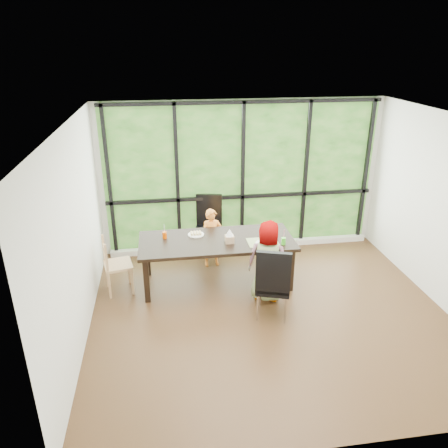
{
  "coord_description": "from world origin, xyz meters",
  "views": [
    {
      "loc": [
        -1.41,
        -5.03,
        3.58
      ],
      "look_at": [
        -0.53,
        0.87,
        1.05
      ],
      "focal_mm": 34.74,
      "sensor_mm": 36.0,
      "label": 1
    }
  ],
  "objects": [
    {
      "name": "ground",
      "position": [
        0.0,
        0.0,
        0.0
      ],
      "size": [
        5.0,
        5.0,
        0.0
      ],
      "primitive_type": "plane",
      "color": "black",
      "rests_on": "ground"
    },
    {
      "name": "tissue",
      "position": [
        -0.45,
        0.85,
        0.92
      ],
      "size": [
        0.12,
        0.12,
        0.11
      ],
      "primitive_type": "cone",
      "color": "white",
      "rests_on": "tissue_box"
    },
    {
      "name": "crepe_rolls_far",
      "position": [
        -0.93,
        1.2,
        0.78
      ],
      "size": [
        0.2,
        0.12,
        0.04
      ],
      "primitive_type": null,
      "color": "tan",
      "rests_on": "plate_far"
    },
    {
      "name": "chair_window_leather",
      "position": [
        -0.65,
        1.98,
        0.54
      ],
      "size": [
        0.55,
        0.55,
        1.08
      ],
      "primitive_type": "cube",
      "rotation": [
        0.0,
        0.0,
        -0.21
      ],
      "color": "black",
      "rests_on": "ground"
    },
    {
      "name": "orange_cup",
      "position": [
        -1.42,
        1.15,
        0.8
      ],
      "size": [
        0.07,
        0.07,
        0.11
      ],
      "primitive_type": "cylinder",
      "color": "#DD4B00",
      "rests_on": "dining_table"
    },
    {
      "name": "plate_far",
      "position": [
        -0.93,
        1.2,
        0.76
      ],
      "size": [
        0.25,
        0.25,
        0.02
      ],
      "primitive_type": "cylinder",
      "color": "white",
      "rests_on": "dining_table"
    },
    {
      "name": "green_cup",
      "position": [
        0.34,
        0.67,
        0.8
      ],
      "size": [
        0.07,
        0.07,
        0.11
      ],
      "primitive_type": "cylinder",
      "color": "green",
      "rests_on": "dining_table"
    },
    {
      "name": "placemat",
      "position": [
        0.05,
        0.78,
        0.75
      ],
      "size": [
        0.46,
        0.34,
        0.01
      ],
      "primitive_type": "cube",
      "color": "tan",
      "rests_on": "dining_table"
    },
    {
      "name": "tissue_box",
      "position": [
        -0.45,
        0.85,
        0.81
      ],
      "size": [
        0.13,
        0.13,
        0.11
      ],
      "primitive_type": "cube",
      "color": "tan",
      "rests_on": "dining_table"
    },
    {
      "name": "back_wall",
      "position": [
        0.0,
        2.25,
        1.35
      ],
      "size": [
        5.0,
        0.0,
        5.0
      ],
      "primitive_type": "plane",
      "rotation": [
        1.57,
        0.0,
        0.0
      ],
      "color": "silver",
      "rests_on": "ground"
    },
    {
      "name": "plate_near",
      "position": [
        0.05,
        0.73,
        0.76
      ],
      "size": [
        0.24,
        0.24,
        0.02
      ],
      "primitive_type": "cylinder",
      "color": "white",
      "rests_on": "dining_table"
    },
    {
      "name": "straw_pink",
      "position": [
        0.34,
        0.67,
        0.9
      ],
      "size": [
        0.01,
        0.04,
        0.2
      ],
      "primitive_type": "cylinder",
      "rotation": [
        0.14,
        0.0,
        0.0
      ],
      "color": "pink",
      "rests_on": "green_cup"
    },
    {
      "name": "chair_interior_leather",
      "position": [
        0.02,
        -0.03,
        0.54
      ],
      "size": [
        0.58,
        0.58,
        1.08
      ],
      "primitive_type": "cube",
      "rotation": [
        0.0,
        0.0,
        2.83
      ],
      "color": "black",
      "rests_on": "ground"
    },
    {
      "name": "crepe_rolls_near",
      "position": [
        0.05,
        0.73,
        0.78
      ],
      "size": [
        0.05,
        0.12,
        0.04
      ],
      "primitive_type": null,
      "color": "tan",
      "rests_on": "plate_near"
    },
    {
      "name": "foliage_backdrop",
      "position": [
        0.0,
        2.23,
        1.35
      ],
      "size": [
        4.8,
        0.02,
        2.65
      ],
      "primitive_type": "cube",
      "color": "#1D4814",
      "rests_on": "back_wall"
    },
    {
      "name": "dining_table",
      "position": [
        -0.63,
        0.97,
        0.38
      ],
      "size": [
        2.44,
        1.17,
        0.75
      ],
      "primitive_type": "cube",
      "rotation": [
        0.0,
        0.0,
        0.07
      ],
      "color": "black",
      "rests_on": "ground"
    },
    {
      "name": "straw_white",
      "position": [
        -1.42,
        1.15,
        0.9
      ],
      "size": [
        0.01,
        0.04,
        0.2
      ],
      "primitive_type": "cylinder",
      "rotation": [
        0.14,
        0.0,
        0.0
      ],
      "color": "white",
      "rests_on": "orange_cup"
    },
    {
      "name": "chair_end_beech",
      "position": [
        -2.15,
        0.94,
        0.45
      ],
      "size": [
        0.48,
        0.49,
        0.9
      ],
      "primitive_type": "cube",
      "rotation": [
        0.0,
        0.0,
        1.77
      ],
      "color": "#AB8055",
      "rests_on": "ground"
    },
    {
      "name": "window_sill",
      "position": [
        0.0,
        2.15,
        0.05
      ],
      "size": [
        4.8,
        0.12,
        0.1
      ],
      "primitive_type": "cube",
      "color": "silver",
      "rests_on": "ground"
    },
    {
      "name": "child_older",
      "position": [
        0.07,
        0.41,
        0.62
      ],
      "size": [
        0.71,
        0.6,
        1.24
      ],
      "primitive_type": "imported",
      "rotation": [
        0.0,
        0.0,
        2.75
      ],
      "color": "slate",
      "rests_on": "ground"
    },
    {
      "name": "child_toddler",
      "position": [
        -0.63,
        1.58,
        0.51
      ],
      "size": [
        0.4,
        0.29,
        1.01
      ],
      "primitive_type": "imported",
      "rotation": [
        0.0,
        0.0,
        0.12
      ],
      "color": "orange",
      "rests_on": "ground"
    },
    {
      "name": "window_mullions",
      "position": [
        0.0,
        2.19,
        1.35
      ],
      "size": [
        4.8,
        0.06,
        2.65
      ],
      "primitive_type": null,
      "color": "black",
      "rests_on": "back_wall"
    }
  ]
}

